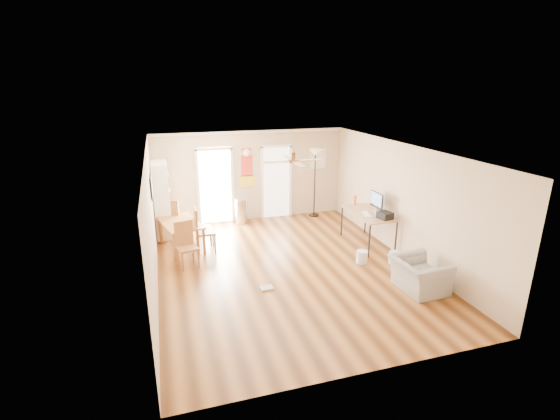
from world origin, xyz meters
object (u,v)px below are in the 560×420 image
object	(u,v)px
dining_chair_right_a	(203,226)
bookshelf	(162,200)
dining_chair_far	(173,218)
wastebasket_b	(394,257)
computer_desk	(367,228)
wastebasket_a	(362,257)
torchiere_lamp	(315,183)
dining_chair_near	(187,246)
printer	(385,215)
dining_chair_right_b	(205,230)
dining_table	(181,235)
armchair	(419,275)
trash_can	(241,211)

from	to	relation	value
dining_chair_right_a	bookshelf	bearing A→B (deg)	49.43
dining_chair_far	wastebasket_b	xyz separation A→B (m)	(4.65, -3.06, -0.39)
computer_desk	wastebasket_a	bearing A→B (deg)	-123.56
torchiere_lamp	dining_chair_near	bearing A→B (deg)	-147.45
printer	wastebasket_a	size ratio (longest dim) A/B	1.11
dining_chair_right_a	torchiere_lamp	world-z (taller)	torchiere_lamp
dining_chair_right_b	printer	size ratio (longest dim) A/B	3.38
dining_chair_right_b	dining_chair_right_a	bearing A→B (deg)	0.11
bookshelf	dining_table	size ratio (longest dim) A/B	1.45
torchiere_lamp	wastebasket_b	world-z (taller)	torchiere_lamp
computer_desk	armchair	xyz separation A→B (m)	(-0.16, -2.38, -0.10)
dining_chair_right_b	computer_desk	distance (m)	3.98
bookshelf	wastebasket_a	distance (m)	5.26
dining_table	dining_chair_right_a	xyz separation A→B (m)	(0.55, 0.13, 0.14)
dining_chair_right_a	dining_chair_far	distance (m)	0.98
armchair	computer_desk	bearing A→B (deg)	-6.35
dining_table	computer_desk	world-z (taller)	computer_desk
dining_chair_far	wastebasket_b	world-z (taller)	dining_chair_far
dining_chair_near	trash_can	bearing A→B (deg)	41.74
torchiere_lamp	printer	bearing A→B (deg)	-79.01
dining_chair_right_b	armchair	xyz separation A→B (m)	(3.75, -3.11, -0.22)
dining_chair_right_a	dining_chair_near	bearing A→B (deg)	161.55
dining_chair_far	trash_can	bearing A→B (deg)	-145.14
dining_chair_far	dining_chair_right_a	bearing A→B (deg)	153.61
trash_can	torchiere_lamp	distance (m)	2.35
computer_desk	dining_chair_right_b	bearing A→B (deg)	169.45
torchiere_lamp	wastebasket_a	world-z (taller)	torchiere_lamp
dining_chair_near	armchair	distance (m)	4.84
dining_chair_right_b	wastebasket_b	bearing A→B (deg)	-115.70
dining_chair_near	dining_chair_far	world-z (taller)	dining_chair_far
printer	armchair	xyz separation A→B (m)	(-0.30, -1.86, -0.60)
trash_can	wastebasket_b	distance (m)	4.56
dining_chair_near	dining_table	bearing A→B (deg)	79.53
torchiere_lamp	printer	distance (m)	3.07
dining_table	printer	xyz separation A→B (m)	(4.60, -1.58, 0.58)
torchiere_lamp	computer_desk	bearing A→B (deg)	-79.84
dining_table	torchiere_lamp	size ratio (longest dim) A/B	0.67
computer_desk	armchair	world-z (taller)	computer_desk
bookshelf	dining_chair_far	distance (m)	0.55
dining_chair_far	armchair	world-z (taller)	dining_chair_far
dining_chair_near	wastebasket_a	distance (m)	3.89
dining_table	wastebasket_a	xyz separation A→B (m)	(3.82, -2.02, -0.20)
dining_chair_near	wastebasket_b	xyz separation A→B (m)	(4.45, -1.15, -0.36)
wastebasket_a	trash_can	bearing A→B (deg)	121.17
torchiere_lamp	wastebasket_a	bearing A→B (deg)	-93.22
dining_chair_right_b	torchiere_lamp	distance (m)	3.91
printer	dining_chair_near	bearing A→B (deg)	163.56
armchair	bookshelf	bearing A→B (deg)	43.89
trash_can	dining_chair_far	bearing A→B (deg)	-163.43
armchair	dining_chair_far	bearing A→B (deg)	43.73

